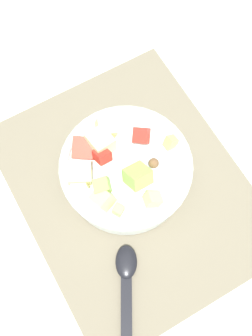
{
  "coord_description": "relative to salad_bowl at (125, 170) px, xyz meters",
  "views": [
    {
      "loc": [
        0.22,
        -0.14,
        0.76
      ],
      "look_at": [
        -0.02,
        0.0,
        0.06
      ],
      "focal_mm": 47.79,
      "sensor_mm": 36.0,
      "label": 1
    }
  ],
  "objects": [
    {
      "name": "serving_spoon",
      "position": [
        0.17,
        -0.09,
        -0.04
      ],
      "size": [
        0.2,
        0.13,
        0.01
      ],
      "color": "black",
      "rests_on": "placemat"
    },
    {
      "name": "salad_bowl",
      "position": [
        0.0,
        0.0,
        0.0
      ],
      "size": [
        0.22,
        0.22,
        0.12
      ],
      "color": "white",
      "rests_on": "placemat"
    },
    {
      "name": "ground_plane",
      "position": [
        0.02,
        0.0,
        -0.05
      ],
      "size": [
        2.4,
        2.4,
        0.0
      ],
      "primitive_type": "plane",
      "color": "silver"
    },
    {
      "name": "placemat",
      "position": [
        0.02,
        0.0,
        -0.04
      ],
      "size": [
        0.47,
        0.38,
        0.01
      ],
      "primitive_type": "cube",
      "color": "#756B56",
      "rests_on": "ground_plane"
    }
  ]
}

